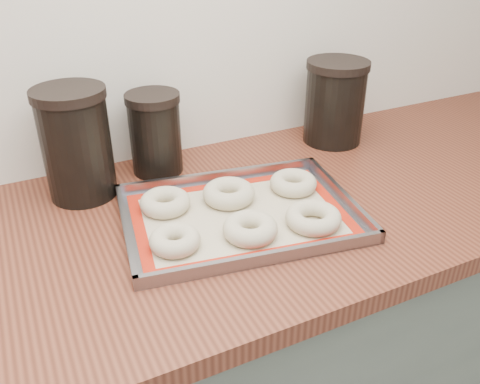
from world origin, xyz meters
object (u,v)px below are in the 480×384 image
canister_mid (155,133)px  bagel_front_left (175,240)px  baking_tray (240,215)px  bagel_front_right (313,218)px  canister_right (335,102)px  bagel_back_mid (229,193)px  bagel_front_mid (250,229)px  bagel_back_right (293,183)px  bagel_back_left (165,202)px  canister_left (76,144)px

canister_mid → bagel_front_left: bearing=-102.6°
bagel_front_left → baking_tray: bearing=16.7°
bagel_front_right → canister_right: (0.28, 0.33, 0.09)m
baking_tray → bagel_back_mid: bagel_back_mid is taller
canister_right → bagel_front_mid: bearing=-142.1°
canister_mid → canister_right: canister_right is taller
bagel_front_mid → bagel_back_right: (0.17, 0.12, -0.00)m
baking_tray → bagel_back_mid: bearing=85.3°
bagel_front_left → bagel_back_mid: 0.19m
baking_tray → bagel_front_mid: bearing=-101.3°
bagel_front_right → bagel_back_right: bearing=74.3°
bagel_back_right → bagel_back_mid: bearing=172.8°
bagel_front_right → canister_right: bearing=50.3°
bagel_back_mid → canister_mid: size_ratio=0.58×
bagel_front_mid → bagel_back_left: bagel_front_mid is taller
bagel_front_right → bagel_back_left: 0.30m
bagel_back_left → canister_left: size_ratio=0.43×
bagel_back_left → canister_right: bearing=16.4°
canister_left → bagel_back_right: bearing=-24.8°
bagel_back_left → bagel_back_right: same height
baking_tray → bagel_front_left: (-0.15, -0.05, 0.01)m
bagel_back_left → canister_right: 0.54m
baking_tray → bagel_back_right: size_ratio=4.97×
bagel_front_left → bagel_front_mid: bagel_front_mid is taller
bagel_front_left → bagel_back_mid: bearing=34.9°
baking_tray → canister_left: 0.37m
bagel_front_left → canister_right: (0.54, 0.29, 0.09)m
canister_right → bagel_back_left: bearing=-163.6°
baking_tray → bagel_front_left: size_ratio=5.43×
bagel_front_mid → canister_left: size_ratio=0.44×
bagel_back_right → canister_mid: (-0.23, 0.23, 0.07)m
bagel_front_mid → bagel_back_mid: same height
bagel_front_left → bagel_front_right: size_ratio=0.86×
bagel_back_mid → canister_right: (0.38, 0.18, 0.08)m
bagel_front_right → canister_left: bearing=138.6°
canister_right → canister_left: bearing=-179.7°
bagel_front_mid → canister_right: (0.40, 0.31, 0.08)m
bagel_back_right → canister_left: bearing=155.2°
canister_left → canister_right: 0.65m
bagel_front_mid → baking_tray: bearing=78.7°
bagel_front_right → canister_left: canister_left is taller
bagel_front_left → bagel_front_right: same height
bagel_front_mid → canister_mid: 0.36m
baking_tray → bagel_back_left: bearing=144.6°
bagel_back_left → bagel_front_mid: bearing=-55.7°
bagel_back_left → canister_mid: (0.04, 0.18, 0.07)m
bagel_back_left → bagel_back_right: (0.28, -0.04, -0.00)m
bagel_front_mid → canister_left: (-0.25, 0.31, 0.10)m
bagel_back_right → canister_mid: bearing=135.6°
bagel_front_mid → canister_right: 0.52m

